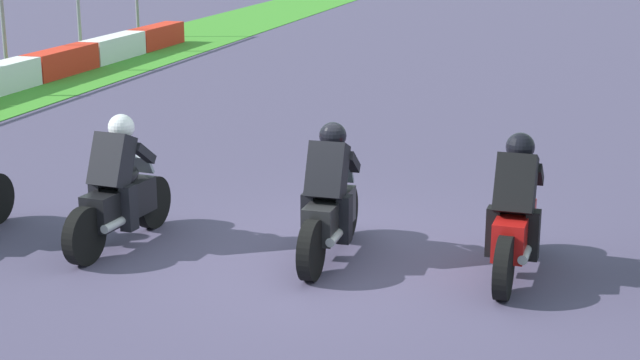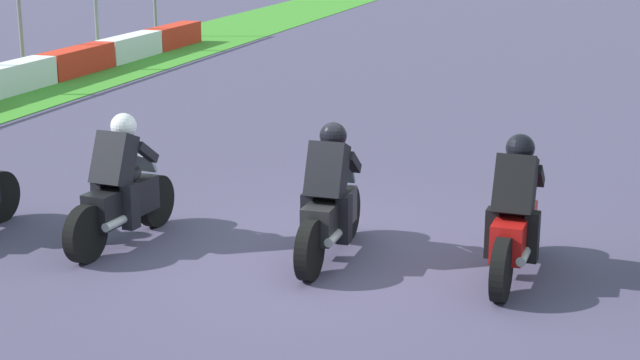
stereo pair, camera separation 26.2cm
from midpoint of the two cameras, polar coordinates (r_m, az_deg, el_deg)
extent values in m
plane|color=#453E5B|center=(10.71, 0.80, -4.63)|extent=(120.00, 120.00, 0.00)
cube|color=silver|center=(21.86, -17.48, 5.76)|extent=(2.66, 0.60, 0.64)
cube|color=red|center=(24.12, -13.88, 6.84)|extent=(2.66, 0.60, 0.64)
cube|color=silver|center=(26.47, -10.90, 7.71)|extent=(2.66, 0.60, 0.64)
cube|color=red|center=(28.88, -8.40, 8.43)|extent=(2.66, 0.60, 0.64)
cylinder|color=slate|center=(25.11, -17.07, 9.28)|extent=(0.10, 0.10, 2.68)
cylinder|color=slate|center=(28.25, -12.89, 10.15)|extent=(0.10, 0.10, 2.68)
cylinder|color=black|center=(10.94, 12.62, -2.80)|extent=(0.65, 0.18, 0.64)
cylinder|color=black|center=(9.63, 11.47, -5.24)|extent=(0.65, 0.18, 0.64)
cube|color=#A91210|center=(10.22, 12.14, -2.99)|extent=(1.12, 0.38, 0.40)
ellipsoid|color=#A91210|center=(10.23, 12.31, -1.22)|extent=(0.50, 0.33, 0.24)
cube|color=red|center=(9.74, 11.71, -3.76)|extent=(0.07, 0.16, 0.08)
cylinder|color=#A5A5AD|center=(9.92, 12.72, -4.39)|extent=(0.42, 0.12, 0.10)
cube|color=black|center=(9.98, 12.22, -0.32)|extent=(0.51, 0.43, 0.66)
sphere|color=black|center=(10.11, 12.50, 1.85)|extent=(0.32, 0.32, 0.30)
cube|color=gray|center=(10.60, 12.63, -0.44)|extent=(0.17, 0.27, 0.23)
cube|color=black|center=(10.14, 10.92, -3.08)|extent=(0.19, 0.15, 0.52)
cube|color=black|center=(10.09, 13.16, -3.30)|extent=(0.19, 0.15, 0.52)
cube|color=black|center=(10.36, 11.54, 0.41)|extent=(0.39, 0.12, 0.31)
cube|color=black|center=(10.32, 13.51, 0.23)|extent=(0.39, 0.12, 0.31)
cylinder|color=black|center=(11.25, 2.30, -1.93)|extent=(0.64, 0.15, 0.64)
cylinder|color=black|center=(9.98, 0.14, -4.19)|extent=(0.64, 0.15, 0.64)
cube|color=black|center=(10.55, 1.29, -2.07)|extent=(1.10, 0.34, 0.40)
ellipsoid|color=black|center=(10.56, 1.45, -0.36)|extent=(0.48, 0.31, 0.24)
cube|color=red|center=(10.08, 0.47, -2.77)|extent=(0.06, 0.16, 0.08)
cylinder|color=#A5A5AD|center=(10.23, 1.59, -3.39)|extent=(0.42, 0.11, 0.10)
cube|color=black|center=(10.32, 1.15, 0.54)|extent=(0.49, 0.41, 0.66)
sphere|color=black|center=(10.45, 1.50, 2.63)|extent=(0.30, 0.30, 0.30)
cube|color=slate|center=(10.92, 2.04, 0.38)|extent=(0.16, 0.26, 0.23)
cube|color=black|center=(10.50, 0.06, -2.15)|extent=(0.18, 0.14, 0.52)
cube|color=black|center=(10.39, 2.16, -2.35)|extent=(0.18, 0.14, 0.52)
cube|color=black|center=(10.72, 0.81, 1.20)|extent=(0.39, 0.11, 0.31)
cube|color=black|center=(10.62, 2.67, 1.06)|extent=(0.39, 0.11, 0.31)
cylinder|color=black|center=(11.85, -9.09, -1.23)|extent=(0.65, 0.21, 0.64)
cylinder|color=black|center=(10.75, -13.03, -3.15)|extent=(0.65, 0.21, 0.64)
cube|color=black|center=(11.24, -11.01, -1.26)|extent=(1.13, 0.44, 0.40)
ellipsoid|color=black|center=(11.24, -10.80, 0.33)|extent=(0.51, 0.35, 0.24)
cube|color=red|center=(10.84, -12.51, -1.86)|extent=(0.08, 0.17, 0.08)
cylinder|color=#A5A5AD|center=(10.92, -11.30, -2.49)|extent=(0.43, 0.15, 0.10)
cube|color=black|center=(11.03, -11.43, 1.19)|extent=(0.53, 0.45, 0.66)
sphere|color=silver|center=(11.13, -10.89, 3.15)|extent=(0.33, 0.33, 0.30)
cube|color=gray|center=(11.56, -9.72, 0.99)|extent=(0.18, 0.28, 0.23)
cube|color=black|center=(11.26, -12.19, -1.30)|extent=(0.19, 0.16, 0.52)
cube|color=black|center=(11.04, -10.49, -1.54)|extent=(0.19, 0.16, 0.52)
cube|color=black|center=(11.43, -11.11, 1.80)|extent=(0.39, 0.14, 0.31)
cube|color=black|center=(11.23, -9.59, 1.64)|extent=(0.39, 0.14, 0.31)
camera|label=1|loc=(0.13, -89.28, 0.20)|focal=54.05mm
camera|label=2|loc=(0.13, 90.72, -0.20)|focal=54.05mm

